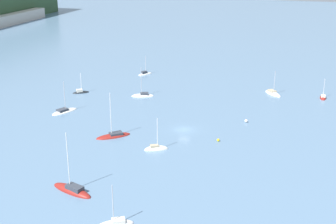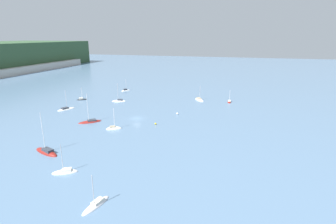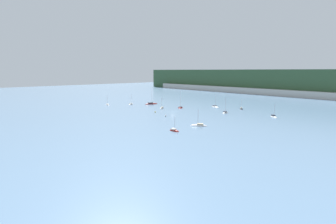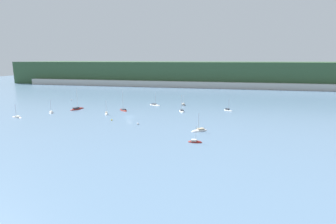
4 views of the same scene
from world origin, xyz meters
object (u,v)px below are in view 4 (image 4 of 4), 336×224
Objects in this scene: sailboat_4 at (106,114)px; sailboat_2 at (228,110)px; mooring_buoy_2 at (71,100)px; sailboat_3 at (123,110)px; sailboat_7 at (155,105)px; mooring_buoy_1 at (138,124)px; sailboat_8 at (17,117)px; sailboat_1 at (195,142)px; mooring_buoy_0 at (112,120)px; sailboat_5 at (51,113)px; sailboat_10 at (199,131)px; sailboat_0 at (77,109)px; sailboat_9 at (183,105)px; sailboat_6 at (182,111)px.

sailboat_2 is at bearing 85.52° from sailboat_4.
sailboat_3 is at bearing -28.06° from mooring_buoy_2.
mooring_buoy_2 is at bearing -160.49° from sailboat_7.
sailboat_7 is at bearing 96.74° from mooring_buoy_1.
sailboat_7 is 1.25× the size of sailboat_8.
sailboat_1 is 62.87m from sailboat_3.
mooring_buoy_0 is at bearing -110.42° from sailboat_2.
sailboat_8 is at bearing 165.93° from sailboat_1.
sailboat_5 reaches higher than mooring_buoy_0.
sailboat_10 is 40.29m from mooring_buoy_0.
sailboat_0 is at bearing 146.38° from sailboat_1.
sailboat_2 is 1.05× the size of sailboat_9.
sailboat_7 is (37.33, 21.59, -0.02)m from sailboat_0.
sailboat_0 reaches higher than sailboat_2.
sailboat_7 is 46.51m from mooring_buoy_1.
mooring_buoy_0 is (-26.64, -26.81, 0.21)m from sailboat_6.
sailboat_6 is (-23.37, -7.41, -0.04)m from sailboat_2.
sailboat_5 is 1.10× the size of sailboat_8.
sailboat_6 reaches higher than sailboat_1.
sailboat_0 is at bearing 145.26° from mooring_buoy_0.
sailboat_9 is at bearing 100.63° from sailboat_1.
sailboat_10 reaches higher than sailboat_5.
sailboat_3 is 35.82m from sailboat_5.
sailboat_7 is at bearing -113.70° from sailboat_9.
sailboat_2 is at bearing 30.72° from sailboat_9.
sailboat_6 is at bearing -13.86° from sailboat_7.
sailboat_6 is 79.38m from mooring_buoy_2.
sailboat_3 is at bearing -94.95° from sailboat_5.
sailboat_8 is 58.94m from mooring_buoy_1.
mooring_buoy_0 is at bearing -162.15° from sailboat_8.
mooring_buoy_0 is (45.36, 3.87, 0.23)m from sailboat_8.
sailboat_3 reaches higher than sailboat_6.
sailboat_8 is (-8.57, -12.85, -0.01)m from sailboat_5.
mooring_buoy_0 is 14.26m from mooring_buoy_1.
sailboat_1 is (68.50, -42.89, -0.02)m from sailboat_0.
sailboat_8 reaches higher than sailboat_2.
sailboat_5 reaches higher than sailboat_9.
sailboat_4 reaches higher than mooring_buoy_1.
sailboat_10 is at bearing -166.96° from sailboat_3.
sailboat_3 is 17.68× the size of mooring_buoy_0.
sailboat_0 is 1.88× the size of sailboat_1.
mooring_buoy_0 is 0.80× the size of mooring_buoy_1.
sailboat_7 is (16.23, 30.18, 0.01)m from sailboat_4.
sailboat_6 is (63.42, 17.83, 0.01)m from sailboat_5.
sailboat_3 is 53.65m from sailboat_10.
mooring_buoy_1 is (21.69, -16.01, 0.29)m from sailboat_4.
sailboat_10 is (76.12, -17.71, -0.00)m from sailboat_5.
mooring_buoy_2 is (-4.60, 51.52, 0.26)m from sailboat_8.
sailboat_6 is at bearing 67.26° from mooring_buoy_1.
sailboat_6 is at bearing 102.78° from sailboat_1.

